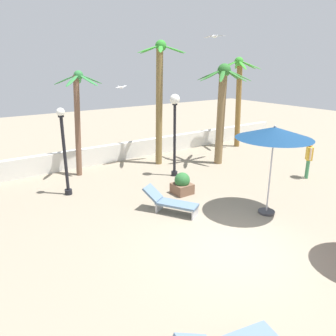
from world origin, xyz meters
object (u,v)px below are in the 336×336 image
patio_umbrella_2 (274,134)px  seagull_0 (121,87)px  guest_0 (309,156)px  lounge_chair_0 (170,202)px  palm_tree_3 (222,103)px  planter (182,184)px  palm_tree_1 (78,111)px  lamp_post_0 (175,121)px  lamp_post_1 (64,148)px  palm_tree_0 (238,93)px  seagull_2 (215,36)px  palm_tree_2 (160,91)px

patio_umbrella_2 → seagull_0: bearing=89.7°
guest_0 → lounge_chair_0: bearing=175.3°
palm_tree_3 → planter: palm_tree_3 is taller
palm_tree_1 → lamp_post_0: (3.31, -2.54, -0.41)m
guest_0 → seagull_0: 10.48m
patio_umbrella_2 → planter: size_ratio=3.55×
seagull_0 → guest_0: bearing=-65.2°
patio_umbrella_2 → lamp_post_1: 7.45m
guest_0 → planter: guest_0 is taller
guest_0 → planter: (-5.61, 1.70, -0.61)m
lamp_post_0 → palm_tree_3: bearing=5.6°
palm_tree_0 → planter: size_ratio=6.08×
lamp_post_1 → palm_tree_3: bearing=-1.9°
seagull_0 → seagull_2: seagull_2 is taller
palm_tree_3 → lamp_post_0: 3.07m
palm_tree_0 → lounge_chair_0: bearing=-148.3°
patio_umbrella_2 → lounge_chair_0: 4.03m
palm_tree_1 → lamp_post_0: palm_tree_1 is taller
lounge_chair_0 → guest_0: bearing=-4.7°
palm_tree_1 → lounge_chair_0: size_ratio=2.40×
seagull_2 → palm_tree_1: bearing=165.0°
palm_tree_1 → palm_tree_0: bearing=-1.9°
palm_tree_2 → guest_0: bearing=-53.5°
lounge_chair_0 → seagull_0: (2.71, 8.66, 3.15)m
lamp_post_0 → seagull_2: size_ratio=2.90×
lamp_post_1 → seagull_2: size_ratio=2.68×
lamp_post_0 → seagull_2: (2.91, 0.88, 3.57)m
palm_tree_3 → planter: bearing=-151.3°
patio_umbrella_2 → palm_tree_2: (0.22, 6.87, 0.83)m
patio_umbrella_2 → guest_0: size_ratio=1.83×
palm_tree_1 → planter: palm_tree_1 is taller
palm_tree_0 → guest_0: (-1.55, -5.83, -2.21)m
palm_tree_0 → palm_tree_3: size_ratio=1.07×
palm_tree_1 → palm_tree_2: 3.94m
seagull_2 → planter: (-3.91, -2.77, -5.65)m
palm_tree_3 → seagull_0: palm_tree_3 is taller
palm_tree_2 → lamp_post_0: 2.29m
palm_tree_1 → planter: (2.31, -4.44, -2.49)m
palm_tree_0 → palm_tree_3: bearing=-148.4°
patio_umbrella_2 → guest_0: bearing=17.2°
palm_tree_1 → lamp_post_1: size_ratio=1.37×
palm_tree_2 → lounge_chair_0: bearing=-120.1°
lamp_post_1 → seagull_0: seagull_0 is taller
palm_tree_1 → guest_0: 10.20m
palm_tree_0 → seagull_0: 6.75m
lamp_post_1 → planter: (3.67, -2.44, -1.46)m
palm_tree_1 → seagull_0: 4.84m
palm_tree_2 → lamp_post_0: bearing=-104.9°
lamp_post_0 → planter: lamp_post_0 is taller
seagull_0 → seagull_2: 5.95m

